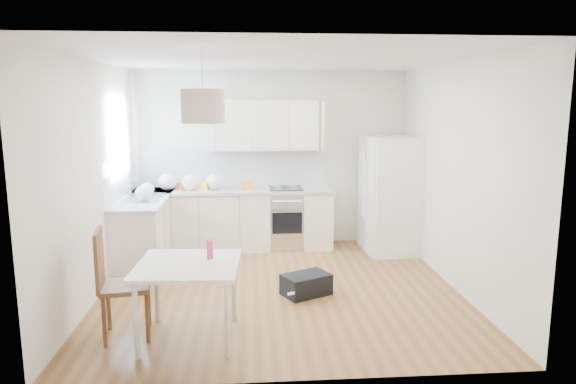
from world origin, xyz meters
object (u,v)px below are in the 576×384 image
object	(u,v)px
dining_chair	(126,283)
gym_bag	(306,284)
refrigerator	(391,195)
dining_table	(188,272)

from	to	relation	value
dining_chair	gym_bag	size ratio (longest dim) A/B	2.00
gym_bag	refrigerator	bearing A→B (deg)	22.05
dining_chair	gym_bag	world-z (taller)	dining_chair
refrigerator	gym_bag	distance (m)	2.35
dining_table	gym_bag	bearing A→B (deg)	43.02
refrigerator	dining_table	bearing A→B (deg)	-137.16
dining_chair	dining_table	bearing A→B (deg)	-17.34
gym_bag	dining_table	bearing A→B (deg)	-167.16
dining_table	gym_bag	distance (m)	1.69
refrigerator	gym_bag	size ratio (longest dim) A/B	3.26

